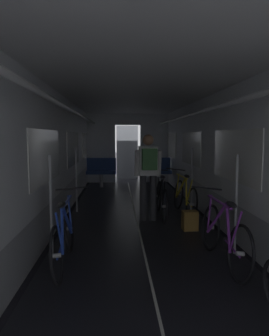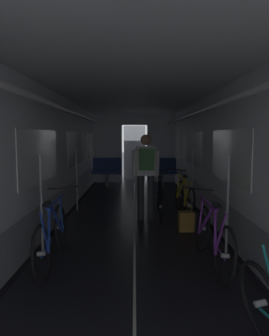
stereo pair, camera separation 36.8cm
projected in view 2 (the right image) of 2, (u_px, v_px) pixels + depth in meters
train_car_shell at (135, 134)px, 5.63m from camera, size 3.14×12.34×2.57m
bench_seat_far_left at (107, 169)px, 10.19m from camera, size 0.98×0.51×0.95m
bench_seat_far_right at (162, 169)px, 10.20m from camera, size 0.98×0.51×0.95m
bicycle_purple at (212, 237)px, 3.93m from camera, size 0.44×1.69×0.95m
bicycle_blue at (52, 235)px, 3.99m from camera, size 0.44×1.69×0.95m
bicycle_yellow at (184, 197)px, 6.46m from camera, size 0.44×1.69×0.95m
person_cyclist_aisle at (146, 169)px, 5.98m from camera, size 0.54×0.39×1.69m
bicycle_black_in_aisle at (160, 199)px, 6.31m from camera, size 0.44×1.69×0.94m
backpack_on_floor at (186, 221)px, 5.43m from camera, size 0.27×0.21×0.34m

